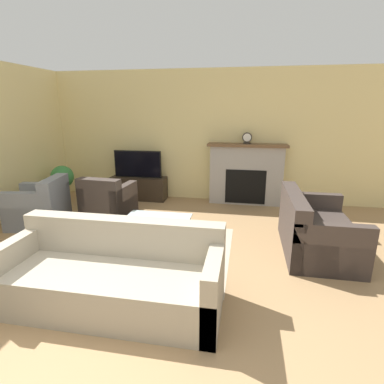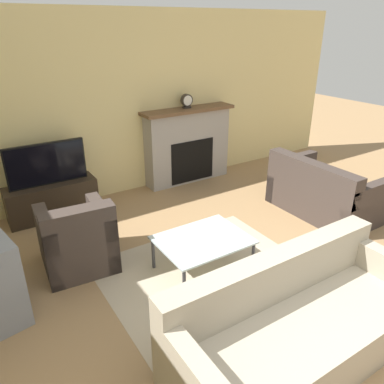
{
  "view_description": "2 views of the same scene",
  "coord_description": "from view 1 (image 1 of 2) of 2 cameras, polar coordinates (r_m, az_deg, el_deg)",
  "views": [
    {
      "loc": [
        1.21,
        -1.65,
        1.93
      ],
      "look_at": [
        0.44,
        2.57,
        0.73
      ],
      "focal_mm": 28.0,
      "sensor_mm": 36.0,
      "label": 1
    },
    {
      "loc": [
        -1.95,
        -0.63,
        2.49
      ],
      "look_at": [
        0.21,
        2.74,
        0.68
      ],
      "focal_mm": 35.0,
      "sensor_mm": 36.0,
      "label": 2
    }
  ],
  "objects": [
    {
      "name": "tv_stand",
      "position": [
        6.64,
        -10.07,
        0.76
      ],
      "size": [
        1.2,
        0.39,
        0.49
      ],
      "color": "#2D2319",
      "rests_on": "ground_plane"
    },
    {
      "name": "armchair_by_window",
      "position": [
        5.7,
        -26.92,
        -2.69
      ],
      "size": [
        0.95,
        0.91,
        0.82
      ],
      "rotation": [
        0.0,
        0.0,
        -1.39
      ],
      "color": "gray",
      "rests_on": "ground_plane"
    },
    {
      "name": "area_rug",
      "position": [
        4.33,
        -7.4,
        -10.89
      ],
      "size": [
        2.15,
        1.93,
        0.0
      ],
      "color": "#B7A88E",
      "rests_on": "ground_plane"
    },
    {
      "name": "armchair_accent",
      "position": [
        5.44,
        -15.64,
        -2.32
      ],
      "size": [
        0.79,
        0.84,
        0.82
      ],
      "rotation": [
        0.0,
        0.0,
        3.06
      ],
      "color": "#3D332D",
      "rests_on": "ground_plane"
    },
    {
      "name": "couch_sectional",
      "position": [
        3.22,
        -14.67,
        -15.47
      ],
      "size": [
        2.17,
        0.85,
        0.82
      ],
      "color": "#9E937F",
      "rests_on": "ground_plane"
    },
    {
      "name": "potted_plant",
      "position": [
        6.76,
        -23.43,
        2.3
      ],
      "size": [
        0.46,
        0.46,
        0.79
      ],
      "color": "beige",
      "rests_on": "ground_plane"
    },
    {
      "name": "wall_back",
      "position": [
        6.46,
        -0.54,
        10.53
      ],
      "size": [
        8.87,
        0.06,
        2.7
      ],
      "color": "beige",
      "rests_on": "ground_plane"
    },
    {
      "name": "mantel_clock",
      "position": [
        6.16,
        10.45,
        10.1
      ],
      "size": [
        0.19,
        0.07,
        0.22
      ],
      "color": "#28231E",
      "rests_on": "fireplace"
    },
    {
      "name": "coffee_table",
      "position": [
        4.32,
        -6.97,
        -5.74
      ],
      "size": [
        0.95,
        0.73,
        0.4
      ],
      "color": "#333338",
      "rests_on": "ground_plane"
    },
    {
      "name": "ground_plane",
      "position": [
        2.81,
        -21.32,
        -28.96
      ],
      "size": [
        20.0,
        20.0,
        0.0
      ],
      "primitive_type": "plane",
      "color": "#9E7A51"
    },
    {
      "name": "fireplace",
      "position": [
        6.26,
        10.24,
        3.62
      ],
      "size": [
        1.59,
        0.37,
        1.24
      ],
      "color": "#9E9993",
      "rests_on": "ground_plane"
    },
    {
      "name": "tv",
      "position": [
        6.53,
        -10.3,
        5.26
      ],
      "size": [
        1.03,
        0.06,
        0.57
      ],
      "color": "black",
      "rests_on": "tv_stand"
    },
    {
      "name": "couch_loveseat",
      "position": [
        4.49,
        22.29,
        -6.98
      ],
      "size": [
        0.9,
        1.45,
        0.82
      ],
      "rotation": [
        0.0,
        0.0,
        1.57
      ],
      "color": "#3D332D",
      "rests_on": "ground_plane"
    }
  ]
}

